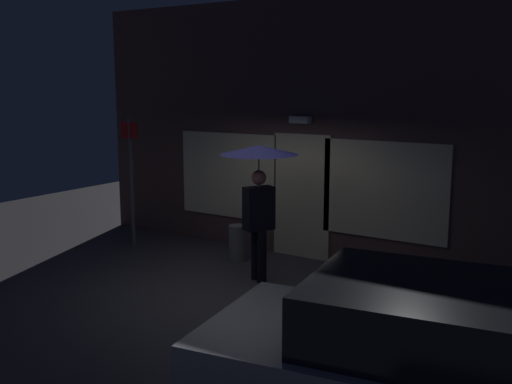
% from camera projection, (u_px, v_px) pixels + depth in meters
% --- Properties ---
extents(ground_plane, '(18.00, 18.00, 0.00)m').
position_uv_depth(ground_plane, '(231.00, 291.00, 9.02)').
color(ground_plane, '#423F44').
extents(building_facade, '(9.03, 0.48, 4.53)m').
position_uv_depth(building_facade, '(307.00, 131.00, 10.57)').
color(building_facade, brown).
rests_on(building_facade, ground).
extents(person_with_umbrella, '(1.19, 1.19, 2.14)m').
position_uv_depth(person_with_umbrella, '(259.00, 177.00, 9.19)').
color(person_with_umbrella, black).
rests_on(person_with_umbrella, ground).
extents(parked_car, '(4.33, 2.43, 1.50)m').
position_uv_depth(parked_car, '(454.00, 377.00, 4.75)').
color(parked_car, '#A5A8AD').
rests_on(parked_car, ground).
extents(street_sign_post, '(0.40, 0.07, 2.45)m').
position_uv_depth(street_sign_post, '(131.00, 174.00, 11.34)').
color(street_sign_post, '#595B60').
rests_on(street_sign_post, ground).
extents(sidewalk_bollard, '(0.30, 0.30, 0.63)m').
position_uv_depth(sidewalk_bollard, '(237.00, 243.00, 10.51)').
color(sidewalk_bollard, slate).
rests_on(sidewalk_bollard, ground).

